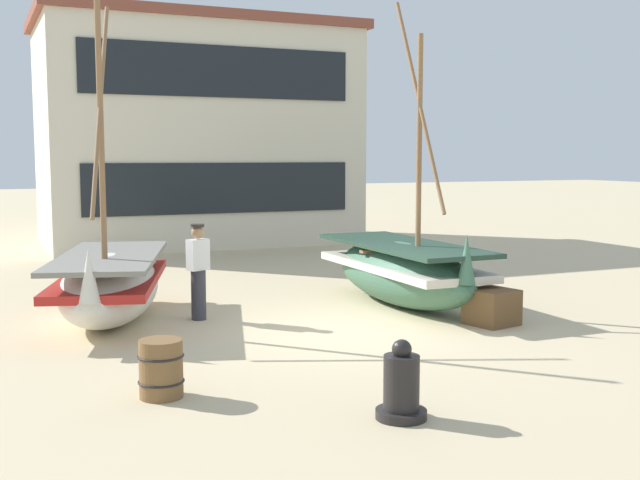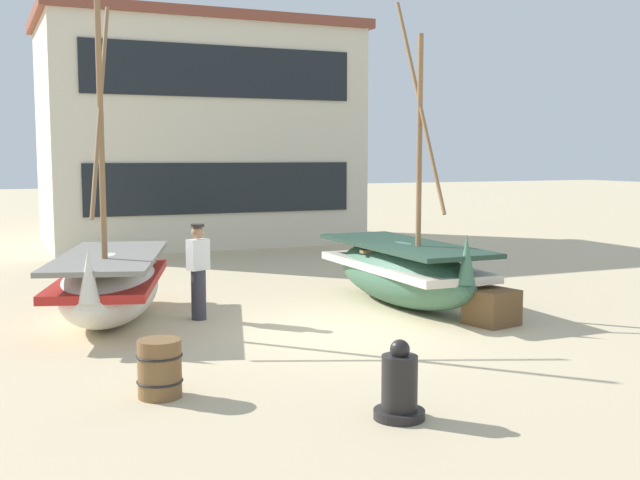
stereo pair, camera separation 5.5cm
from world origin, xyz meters
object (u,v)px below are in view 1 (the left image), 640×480
Objects in this scene: harbor_building_main at (196,133)px; fishing_boat_near_left at (110,284)px; fisherman_by_hull at (198,273)px; capstan_winch at (401,387)px; fishing_boat_centre_large at (403,270)px; cargo_crate at (492,307)px; wooden_barrel at (161,369)px.

fishing_boat_near_left is at bearing -111.77° from harbor_building_main.
capstan_winch is at bearing -83.70° from fisherman_by_hull.
fisherman_by_hull is at bearing 96.30° from capstan_winch.
fishing_boat_centre_large reaches higher than fisherman_by_hull.
cargo_crate is (0.49, -2.18, -0.37)m from fishing_boat_centre_large.
capstan_winch is at bearing -136.72° from cargo_crate.
fishing_boat_near_left is 6.59m from cargo_crate.
fisherman_by_hull is 4.49m from wooden_barrel.
fishing_boat_centre_large is 6.82m from wooden_barrel.
fishing_boat_centre_large is 8.22× the size of wooden_barrel.
cargo_crate is at bearing -77.32° from fishing_boat_centre_large.
fishing_boat_near_left is 0.96× the size of fishing_boat_centre_large.
harbor_building_main is at bearing 68.23° from fishing_boat_near_left.
fishing_boat_near_left is 6.82m from capstan_winch.
fishing_boat_near_left is 6.27× the size of capstan_winch.
cargo_crate is (6.04, 1.76, -0.05)m from wooden_barrel.
fisherman_by_hull is 0.17× the size of harbor_building_main.
fishing_boat_centre_large is 2.26m from cargo_crate.
fishing_boat_centre_large is 0.57× the size of harbor_building_main.
wooden_barrel is (-2.24, 1.82, 0.00)m from capstan_winch.
fishing_boat_centre_large reaches higher than wooden_barrel.
fisherman_by_hull is 6.04m from capstan_winch.
harbor_building_main reaches higher than fishing_boat_centre_large.
fisherman_by_hull reaches higher than capstan_winch.
cargo_crate is (5.90, -2.90, -0.35)m from fishing_boat_near_left.
cargo_crate is at bearing 16.25° from wooden_barrel.
wooden_barrel is at bearing -144.65° from fishing_boat_centre_large.
fisherman_by_hull reaches higher than wooden_barrel.
fishing_boat_centre_large is at bearing -86.85° from harbor_building_main.
fishing_boat_near_left is 3.29× the size of fisherman_by_hull.
wooden_barrel is 0.96× the size of cargo_crate.
wooden_barrel is (-5.55, -3.94, -0.32)m from fishing_boat_centre_large.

